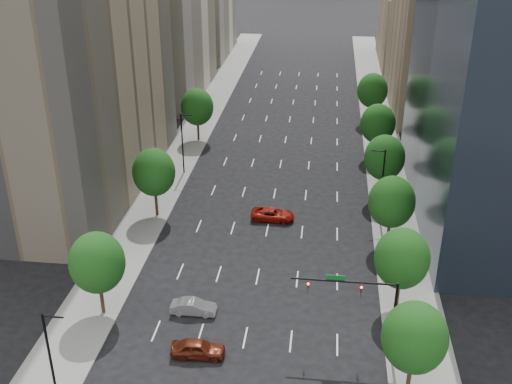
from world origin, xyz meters
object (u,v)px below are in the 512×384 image
at_px(traffic_signal, 367,299).
at_px(car_red_far, 273,214).
at_px(car_maroon, 198,349).
at_px(car_silver, 194,307).

xyz_separation_m(traffic_signal, car_red_far, (-10.13, 22.65, -4.43)).
height_order(car_maroon, car_silver, car_maroon).
bearing_deg(car_red_far, car_maroon, 172.61).
bearing_deg(car_maroon, car_red_far, -12.18).
bearing_deg(car_red_far, car_silver, 165.42).
height_order(car_maroon, car_red_far, car_maroon).
height_order(traffic_signal, car_silver, traffic_signal).
xyz_separation_m(traffic_signal, car_maroon, (-14.28, -2.89, -4.36)).
distance_m(traffic_signal, car_silver, 16.80).
xyz_separation_m(car_maroon, car_silver, (-1.63, 5.93, -0.09)).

